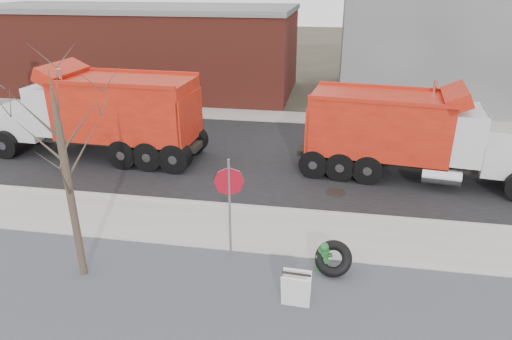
% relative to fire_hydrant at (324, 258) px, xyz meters
% --- Properties ---
extents(ground, '(120.00, 120.00, 0.00)m').
position_rel_fire_hydrant_xyz_m(ground, '(-2.72, 1.41, -0.37)').
color(ground, '#383328').
rests_on(ground, ground).
extents(gravel_verge, '(60.00, 5.00, 0.03)m').
position_rel_fire_hydrant_xyz_m(gravel_verge, '(-2.72, -2.09, -0.35)').
color(gravel_verge, slate).
rests_on(gravel_verge, ground).
extents(sidewalk, '(60.00, 2.50, 0.06)m').
position_rel_fire_hydrant_xyz_m(sidewalk, '(-2.72, 1.66, -0.34)').
color(sidewalk, '#9E9B93').
rests_on(sidewalk, ground).
extents(curb, '(60.00, 0.15, 0.11)m').
position_rel_fire_hydrant_xyz_m(curb, '(-2.72, 2.96, -0.31)').
color(curb, '#9E9B93').
rests_on(curb, ground).
extents(road, '(60.00, 9.40, 0.02)m').
position_rel_fire_hydrant_xyz_m(road, '(-2.72, 7.71, -0.36)').
color(road, black).
rests_on(road, ground).
extents(far_sidewalk, '(60.00, 2.00, 0.06)m').
position_rel_fire_hydrant_xyz_m(far_sidewalk, '(-2.72, 13.41, -0.34)').
color(far_sidewalk, '#9E9B93').
rests_on(far_sidewalk, ground).
extents(building_grey, '(12.00, 10.00, 8.00)m').
position_rel_fire_hydrant_xyz_m(building_grey, '(6.28, 19.41, 3.63)').
color(building_grey, gray).
rests_on(building_grey, ground).
extents(building_brick, '(20.20, 8.20, 5.30)m').
position_rel_fire_hydrant_xyz_m(building_brick, '(-12.72, 18.41, 2.29)').
color(building_brick, maroon).
rests_on(building_brick, ground).
extents(bare_tree, '(3.20, 3.20, 5.20)m').
position_rel_fire_hydrant_xyz_m(bare_tree, '(-5.92, -1.19, 2.93)').
color(bare_tree, '#382D23').
rests_on(bare_tree, ground).
extents(fire_hydrant, '(0.45, 0.44, 0.80)m').
position_rel_fire_hydrant_xyz_m(fire_hydrant, '(0.00, 0.00, 0.00)').
color(fire_hydrant, '#2C753B').
rests_on(fire_hydrant, ground).
extents(truck_tire, '(1.12, 1.04, 0.86)m').
position_rel_fire_hydrant_xyz_m(truck_tire, '(0.24, -0.07, 0.05)').
color(truck_tire, black).
rests_on(truck_tire, ground).
extents(stop_sign, '(0.75, 0.19, 2.81)m').
position_rel_fire_hydrant_xyz_m(stop_sign, '(-2.45, 0.17, 1.55)').
color(stop_sign, gray).
rests_on(stop_sign, ground).
extents(sandwich_board, '(0.66, 0.44, 0.89)m').
position_rel_fire_hydrant_xyz_m(sandwich_board, '(-0.57, -1.54, 0.11)').
color(sandwich_board, white).
rests_on(sandwich_board, ground).
extents(dump_truck_red_a, '(8.64, 3.27, 3.46)m').
position_rel_fire_hydrant_xyz_m(dump_truck_red_a, '(2.75, 6.42, 1.39)').
color(dump_truck_red_a, black).
rests_on(dump_truck_red_a, ground).
extents(dump_truck_red_b, '(8.94, 2.91, 3.74)m').
position_rel_fire_hydrant_xyz_m(dump_truck_red_b, '(-9.20, 6.57, 1.54)').
color(dump_truck_red_b, black).
rests_on(dump_truck_red_b, ground).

